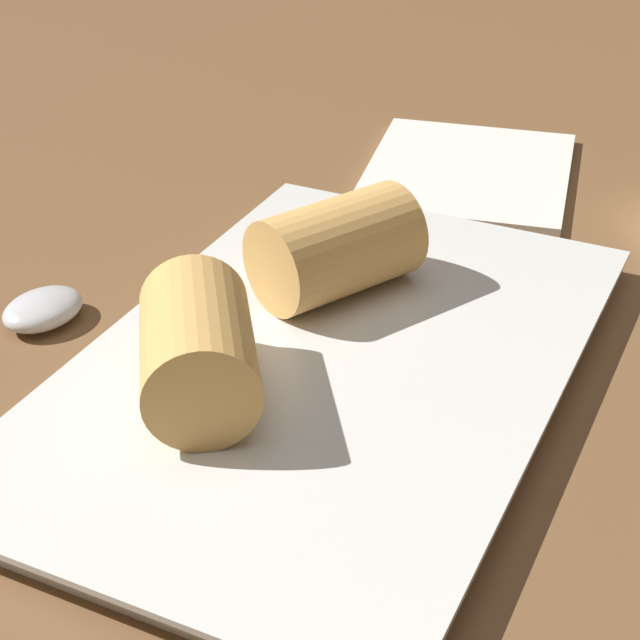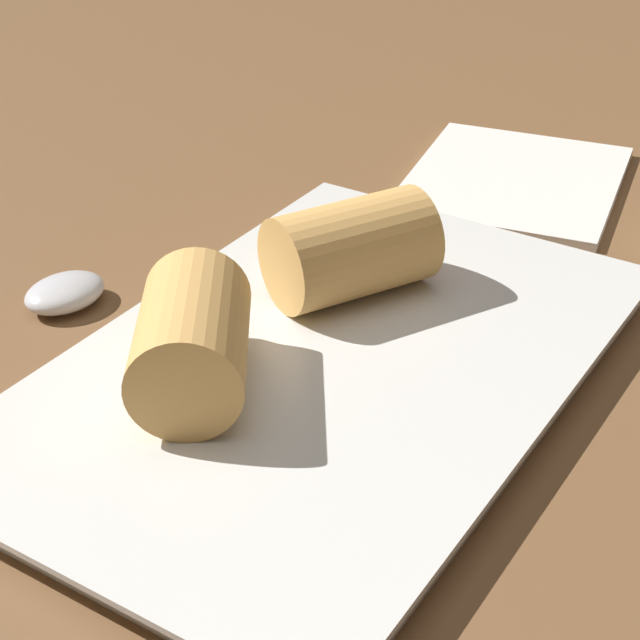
# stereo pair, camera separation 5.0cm
# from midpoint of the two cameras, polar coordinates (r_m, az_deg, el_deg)

# --- Properties ---
(table_surface) EXTENTS (1.80, 1.40, 0.02)m
(table_surface) POSITION_cam_midpoint_polar(r_m,az_deg,el_deg) (0.53, -0.97, -2.71)
(table_surface) COLOR brown
(table_surface) RESTS_ON ground
(serving_plate) EXTENTS (0.33, 0.21, 0.01)m
(serving_plate) POSITION_cam_midpoint_polar(r_m,az_deg,el_deg) (0.49, -2.90, -2.76)
(serving_plate) COLOR silver
(serving_plate) RESTS_ON table_surface
(roll_front_left) EXTENTS (0.09, 0.08, 0.05)m
(roll_front_left) POSITION_cam_midpoint_polar(r_m,az_deg,el_deg) (0.46, -9.67, -1.32)
(roll_front_left) COLOR #DBA356
(roll_front_left) RESTS_ON serving_plate
(roll_front_right) EXTENTS (0.09, 0.08, 0.05)m
(roll_front_right) POSITION_cam_midpoint_polar(r_m,az_deg,el_deg) (0.53, -1.43, 3.94)
(roll_front_right) COLOR #DBA356
(roll_front_right) RESTS_ON serving_plate
(spoon) EXTENTS (0.18, 0.05, 0.02)m
(spoon) POSITION_cam_midpoint_polar(r_m,az_deg,el_deg) (0.56, -17.87, -0.02)
(spoon) COLOR silver
(spoon) RESTS_ON table_surface
(napkin) EXTENTS (0.17, 0.16, 0.01)m
(napkin) POSITION_cam_midpoint_polar(r_m,az_deg,el_deg) (0.71, 5.89, 7.81)
(napkin) COLOR silver
(napkin) RESTS_ON table_surface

